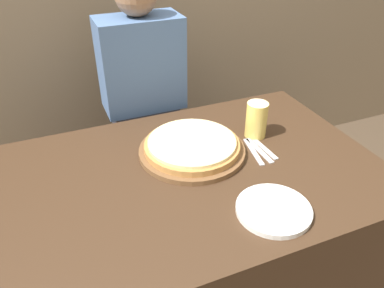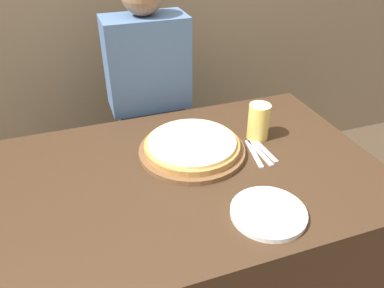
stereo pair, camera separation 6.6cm
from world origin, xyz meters
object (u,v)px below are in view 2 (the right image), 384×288
at_px(pizza_on_board, 192,147).
at_px(fork, 254,154).
at_px(spoon, 266,151).
at_px(beer_glass, 259,120).
at_px(diner_person, 151,116).
at_px(dinner_knife, 260,152).
at_px(dinner_plate, 268,213).

xyz_separation_m(pizza_on_board, fork, (0.22, -0.09, -0.02)).
bearing_deg(spoon, beer_glass, 80.65).
bearing_deg(beer_glass, diner_person, 125.21).
xyz_separation_m(beer_glass, dinner_knife, (-0.04, -0.11, -0.08)).
distance_m(fork, dinner_knife, 0.03).
xyz_separation_m(fork, dinner_knife, (0.03, 0.00, 0.00)).
height_order(dinner_plate, fork, dinner_plate).
distance_m(beer_glass, diner_person, 0.60).
distance_m(pizza_on_board, diner_person, 0.50).
xyz_separation_m(beer_glass, fork, (-0.07, -0.11, -0.08)).
bearing_deg(fork, spoon, 0.00).
height_order(pizza_on_board, dinner_knife, pizza_on_board).
bearing_deg(pizza_on_board, spoon, -17.74).
bearing_deg(pizza_on_board, dinner_plate, -74.63).
xyz_separation_m(fork, diner_person, (-0.26, 0.57, -0.09)).
distance_m(beer_glass, spoon, 0.13).
height_order(pizza_on_board, beer_glass, beer_glass).
distance_m(pizza_on_board, dinner_knife, 0.26).
xyz_separation_m(pizza_on_board, dinner_plate, (0.11, -0.40, -0.02)).
relative_size(dinner_knife, spoon, 1.17).
bearing_deg(spoon, fork, -180.00).
height_order(fork, dinner_knife, same).
bearing_deg(spoon, diner_person, 118.65).
bearing_deg(spoon, pizza_on_board, 162.26).
distance_m(pizza_on_board, beer_glass, 0.29).
height_order(spoon, diner_person, diner_person).
distance_m(spoon, diner_person, 0.66).
bearing_deg(fork, dinner_plate, -109.68).
bearing_deg(spoon, dinner_knife, 180.00).
bearing_deg(dinner_knife, fork, -180.00).
distance_m(dinner_plate, dinner_knife, 0.34).
relative_size(fork, diner_person, 0.14).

